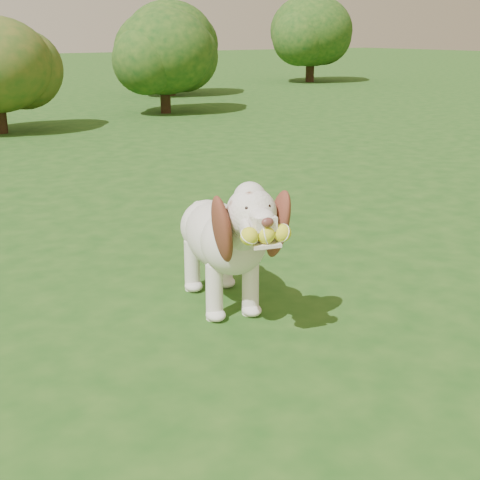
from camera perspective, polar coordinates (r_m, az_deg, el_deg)
ground at (r=3.47m, az=-2.38°, el=-5.55°), size 80.00×80.00×0.00m
dog at (r=3.30m, az=-1.28°, el=0.44°), size 0.57×1.11×0.73m
shrub_f at (r=14.98m, az=-6.05°, el=16.63°), size 1.92×1.92×1.99m
shrub_d at (r=11.68m, az=-6.51°, el=15.68°), size 1.67×1.67×1.74m
shrub_h at (r=19.07m, az=6.09°, el=17.34°), size 2.23×2.23×2.31m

